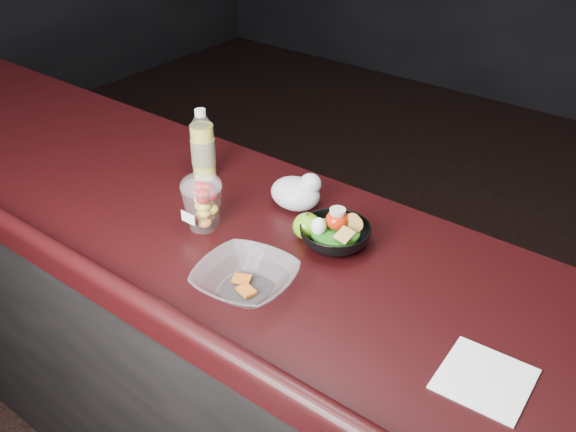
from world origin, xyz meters
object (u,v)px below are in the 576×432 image
object	(u,v)px
lemonade_bottle	(203,149)
snack_bowl	(335,234)
green_apple	(307,226)
fruit_cup	(202,201)
takeout_bowl	(245,279)

from	to	relation	value
lemonade_bottle	snack_bowl	size ratio (longest dim) A/B	0.97
lemonade_bottle	green_apple	world-z (taller)	lemonade_bottle
fruit_cup	snack_bowl	distance (m)	0.34
fruit_cup	lemonade_bottle	bearing A→B (deg)	133.64
takeout_bowl	green_apple	bearing A→B (deg)	93.11
green_apple	takeout_bowl	size ratio (longest dim) A/B	0.30
fruit_cup	takeout_bowl	xyz separation A→B (m)	(0.25, -0.12, -0.05)
green_apple	snack_bowl	xyz separation A→B (m)	(0.07, 0.01, -0.00)
green_apple	fruit_cup	bearing A→B (deg)	-152.88
lemonade_bottle	green_apple	bearing A→B (deg)	-9.61
lemonade_bottle	takeout_bowl	world-z (taller)	lemonade_bottle
lemonade_bottle	snack_bowl	distance (m)	0.49
green_apple	takeout_bowl	world-z (taller)	green_apple
fruit_cup	takeout_bowl	bearing A→B (deg)	-26.65
lemonade_bottle	green_apple	xyz separation A→B (m)	(0.41, -0.07, -0.05)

